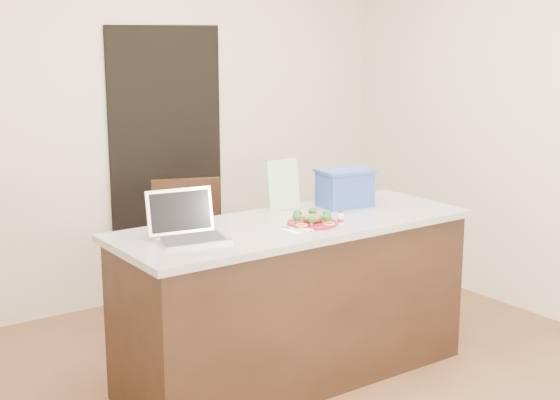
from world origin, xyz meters
TOP-DOWN VIEW (x-y plane):
  - ground at (0.00, 0.00)m, footprint 4.00×4.00m
  - room_shell at (0.00, 0.00)m, footprint 4.00×4.00m
  - doorway at (0.10, 1.98)m, footprint 0.90×0.02m
  - island at (0.00, 0.25)m, footprint 2.06×0.76m
  - plate at (0.04, 0.14)m, footprint 0.27×0.27m
  - meatballs at (0.04, 0.14)m, footprint 0.11×0.11m
  - broccoli at (0.04, 0.14)m, footprint 0.23×0.22m
  - pepper_rings at (0.04, 0.14)m, footprint 0.26×0.26m
  - napkin at (-0.10, 0.09)m, footprint 0.14×0.14m
  - fork at (-0.12, 0.10)m, footprint 0.05×0.16m
  - knife at (-0.07, 0.07)m, footprint 0.06×0.18m
  - yogurt_bottle at (0.17, 0.05)m, footprint 0.04×0.04m
  - laptop at (-0.66, 0.28)m, footprint 0.39×0.33m
  - leaflet at (0.13, 0.53)m, footprint 0.21×0.05m
  - blue_box at (0.48, 0.39)m, footprint 0.34×0.27m
  - chair at (-0.11, 1.19)m, footprint 0.58×0.59m

SIDE VIEW (x-z plane):
  - ground at x=0.00m, z-range 0.00..0.00m
  - island at x=0.00m, z-range 0.00..0.92m
  - chair at x=-0.11m, z-range 0.07..1.08m
  - napkin at x=-0.10m, z-range 0.92..0.93m
  - fork at x=-0.12m, z-range 0.93..0.93m
  - knife at x=-0.07m, z-range 0.93..0.93m
  - plate at x=0.04m, z-range 0.92..0.94m
  - pepper_rings at x=0.04m, z-range 0.94..0.94m
  - yogurt_bottle at x=0.17m, z-range 0.91..0.99m
  - meatballs at x=0.04m, z-range 0.94..0.98m
  - broccoli at x=0.04m, z-range 0.95..0.99m
  - laptop at x=-0.66m, z-range 0.86..1.11m
  - doorway at x=0.10m, z-range 0.00..2.00m
  - blue_box at x=0.48m, z-range 0.92..1.15m
  - leaflet at x=0.13m, z-range 0.92..1.22m
  - room_shell at x=0.00m, z-range -0.38..3.62m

